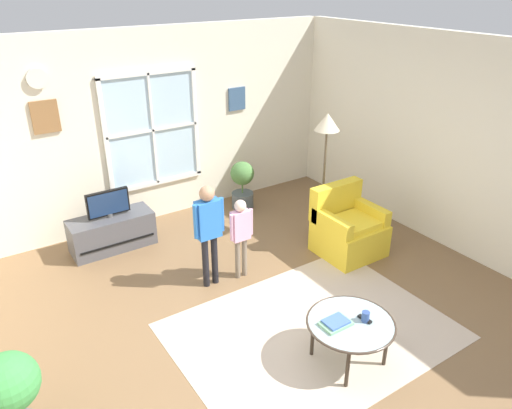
{
  "coord_description": "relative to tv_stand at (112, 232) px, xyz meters",
  "views": [
    {
      "loc": [
        -2.37,
        -3.12,
        3.31
      ],
      "look_at": [
        0.21,
        0.77,
        1.08
      ],
      "focal_mm": 34.21,
      "sensor_mm": 36.0,
      "label": 1
    }
  ],
  "objects": [
    {
      "name": "ground_plane",
      "position": [
        0.84,
        -2.59,
        -0.24
      ],
      "size": [
        6.33,
        6.85,
        0.02
      ],
      "primitive_type": "cube",
      "color": "brown"
    },
    {
      "name": "side_wall_right",
      "position": [
        3.77,
        -2.59,
        1.12
      ],
      "size": [
        0.12,
        6.25,
        2.69
      ],
      "color": "silver",
      "rests_on": "ground_plane"
    },
    {
      "name": "potted_plant_corner",
      "position": [
        -1.57,
        -2.55,
        0.33
      ],
      "size": [
        0.45,
        0.45,
        0.86
      ],
      "color": "#4C565B",
      "rests_on": "ground_plane"
    },
    {
      "name": "remote_near_books",
      "position": [
        1.27,
        -3.3,
        0.22
      ],
      "size": [
        0.06,
        0.14,
        0.02
      ],
      "primitive_type": "cube",
      "rotation": [
        0.0,
        0.0,
        0.11
      ],
      "color": "black",
      "rests_on": "coffee_table"
    },
    {
      "name": "armchair",
      "position": [
        2.5,
        -1.77,
        0.1
      ],
      "size": [
        0.76,
        0.74,
        0.87
      ],
      "color": "yellow",
      "rests_on": "ground_plane"
    },
    {
      "name": "area_rug",
      "position": [
        1.12,
        -2.76,
        -0.22
      ],
      "size": [
        2.7,
        2.03,
        0.01
      ],
      "primitive_type": "cube",
      "color": "#C6B29E",
      "rests_on": "ground_plane"
    },
    {
      "name": "coffee_table",
      "position": [
        1.14,
        -3.25,
        0.19
      ],
      "size": [
        0.82,
        0.82,
        0.44
      ],
      "color": "#99B2B7",
      "rests_on": "ground_plane"
    },
    {
      "name": "book_stack",
      "position": [
        1.01,
        -3.2,
        0.23
      ],
      "size": [
        0.27,
        0.19,
        0.05
      ],
      "color": "#82BB8C",
      "rests_on": "coffee_table"
    },
    {
      "name": "potted_plant_by_window",
      "position": [
        2.08,
        0.1,
        0.17
      ],
      "size": [
        0.36,
        0.36,
        0.74
      ],
      "color": "#4C565B",
      "rests_on": "ground_plane"
    },
    {
      "name": "person_blue_shirt",
      "position": [
        0.67,
        -1.45,
        0.55
      ],
      "size": [
        0.38,
        0.17,
        1.25
      ],
      "color": "black",
      "rests_on": "ground_plane"
    },
    {
      "name": "floor_lamp",
      "position": [
        2.52,
        -1.24,
        1.22
      ],
      "size": [
        0.32,
        0.32,
        1.72
      ],
      "color": "black",
      "rests_on": "ground_plane"
    },
    {
      "name": "cup",
      "position": [
        1.26,
        -3.31,
        0.26
      ],
      "size": [
        0.07,
        0.07,
        0.1
      ],
      "primitive_type": "cylinder",
      "color": "#334C8C",
      "rests_on": "coffee_table"
    },
    {
      "name": "person_pink_shirt",
      "position": [
        1.06,
        -1.51,
        0.4
      ],
      "size": [
        0.3,
        0.14,
        1.01
      ],
      "color": "#726656",
      "rests_on": "ground_plane"
    },
    {
      "name": "tv_stand",
      "position": [
        0.0,
        0.0,
        0.0
      ],
      "size": [
        1.07,
        0.44,
        0.46
      ],
      "color": "#4C4C51",
      "rests_on": "ground_plane"
    },
    {
      "name": "television",
      "position": [
        0.0,
        -0.0,
        0.42
      ],
      "size": [
        0.54,
        0.08,
        0.36
      ],
      "color": "#4C4C4C",
      "rests_on": "tv_stand"
    },
    {
      "name": "back_wall",
      "position": [
        0.84,
        0.59,
        1.12
      ],
      "size": [
        5.73,
        0.17,
        2.69
      ],
      "color": "silver",
      "rests_on": "ground_plane"
    }
  ]
}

